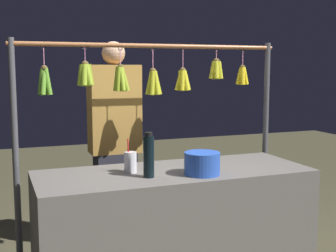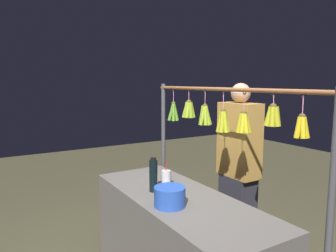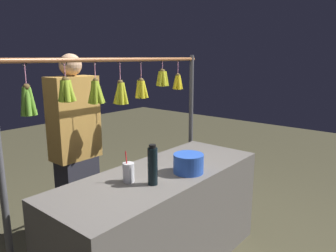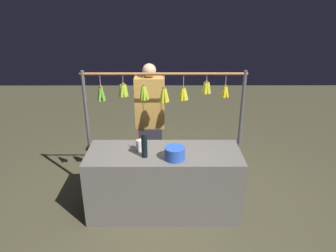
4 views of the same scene
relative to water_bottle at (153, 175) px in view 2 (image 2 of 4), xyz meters
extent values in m
cube|color=#66605B|center=(-0.22, -0.11, -0.54)|extent=(1.83, 0.69, 0.81)
cylinder|color=#4C4C51|center=(-1.20, -0.54, -0.10)|extent=(0.04, 0.04, 1.69)
cylinder|color=#4C4C51|center=(0.76, -0.54, -0.10)|extent=(0.04, 0.04, 1.69)
cylinder|color=#9E6038|center=(-0.22, -0.54, 0.70)|extent=(2.02, 0.03, 0.03)
torus|color=black|center=(-0.97, -0.54, 0.68)|extent=(0.04, 0.01, 0.04)
cylinder|color=pink|center=(-0.97, -0.54, 0.61)|extent=(0.01, 0.01, 0.14)
sphere|color=brown|center=(-0.97, -0.54, 0.54)|extent=(0.04, 0.04, 0.04)
cylinder|color=yellow|center=(-0.95, -0.55, 0.48)|extent=(0.07, 0.04, 0.14)
cylinder|color=yellow|center=(-0.96, -0.52, 0.48)|extent=(0.04, 0.05, 0.14)
cylinder|color=yellow|center=(-0.99, -0.53, 0.48)|extent=(0.06, 0.05, 0.14)
cylinder|color=yellow|center=(-0.99, -0.56, 0.48)|extent=(0.05, 0.05, 0.14)
cylinder|color=yellow|center=(-0.96, -0.56, 0.48)|extent=(0.05, 0.06, 0.14)
torus|color=black|center=(-0.74, -0.54, 0.68)|extent=(0.04, 0.01, 0.04)
cylinder|color=pink|center=(-0.74, -0.54, 0.64)|extent=(0.01, 0.01, 0.09)
sphere|color=brown|center=(-0.74, -0.54, 0.59)|extent=(0.05, 0.05, 0.05)
cylinder|color=gold|center=(-0.71, -0.54, 0.52)|extent=(0.07, 0.04, 0.14)
cylinder|color=gold|center=(-0.73, -0.52, 0.52)|extent=(0.05, 0.07, 0.14)
cylinder|color=gold|center=(-0.76, -0.52, 0.52)|extent=(0.05, 0.06, 0.14)
cylinder|color=gold|center=(-0.77, -0.54, 0.52)|extent=(0.06, 0.04, 0.14)
cylinder|color=gold|center=(-0.75, -0.57, 0.52)|extent=(0.05, 0.06, 0.14)
cylinder|color=gold|center=(-0.72, -0.57, 0.52)|extent=(0.06, 0.06, 0.14)
torus|color=black|center=(-0.46, -0.54, 0.68)|extent=(0.04, 0.01, 0.04)
cylinder|color=pink|center=(-0.46, -0.54, 0.60)|extent=(0.01, 0.01, 0.16)
sphere|color=brown|center=(-0.46, -0.54, 0.52)|extent=(0.05, 0.05, 0.05)
cylinder|color=gold|center=(-0.43, -0.54, 0.45)|extent=(0.08, 0.04, 0.16)
cylinder|color=gold|center=(-0.44, -0.52, 0.45)|extent=(0.05, 0.06, 0.16)
cylinder|color=gold|center=(-0.47, -0.52, 0.45)|extent=(0.05, 0.07, 0.16)
cylinder|color=gold|center=(-0.48, -0.54, 0.45)|extent=(0.07, 0.04, 0.16)
cylinder|color=gold|center=(-0.47, -0.56, 0.45)|extent=(0.06, 0.07, 0.16)
cylinder|color=gold|center=(-0.44, -0.56, 0.45)|extent=(0.05, 0.05, 0.16)
torus|color=black|center=(-0.22, -0.54, 0.68)|extent=(0.04, 0.01, 0.04)
cylinder|color=pink|center=(-0.22, -0.54, 0.60)|extent=(0.01, 0.01, 0.16)
sphere|color=brown|center=(-0.22, -0.54, 0.52)|extent=(0.05, 0.05, 0.05)
cylinder|color=gold|center=(-0.20, -0.54, 0.43)|extent=(0.07, 0.04, 0.18)
cylinder|color=gold|center=(-0.21, -0.52, 0.43)|extent=(0.05, 0.06, 0.18)
cylinder|color=gold|center=(-0.24, -0.52, 0.43)|extent=(0.05, 0.06, 0.18)
cylinder|color=gold|center=(-0.25, -0.54, 0.43)|extent=(0.07, 0.04, 0.18)
cylinder|color=gold|center=(-0.23, -0.57, 0.43)|extent=(0.05, 0.07, 0.18)
cylinder|color=gold|center=(-0.21, -0.56, 0.43)|extent=(0.06, 0.07, 0.18)
torus|color=black|center=(0.03, -0.54, 0.68)|extent=(0.04, 0.01, 0.04)
cylinder|color=pink|center=(0.03, -0.54, 0.62)|extent=(0.01, 0.01, 0.13)
sphere|color=brown|center=(0.03, -0.54, 0.55)|extent=(0.04, 0.04, 0.04)
cylinder|color=#92AE28|center=(0.06, -0.54, 0.46)|extent=(0.05, 0.03, 0.18)
cylinder|color=#92AE28|center=(0.05, -0.52, 0.46)|extent=(0.05, 0.05, 0.18)
cylinder|color=#92AE28|center=(0.02, -0.51, 0.46)|extent=(0.04, 0.08, 0.18)
cylinder|color=#92AE28|center=(0.00, -0.53, 0.46)|extent=(0.07, 0.05, 0.18)
cylinder|color=#92AE28|center=(0.00, -0.55, 0.46)|extent=(0.07, 0.04, 0.18)
cylinder|color=#92AE28|center=(0.02, -0.57, 0.46)|extent=(0.05, 0.08, 0.18)
cylinder|color=#92AE28|center=(0.05, -0.56, 0.46)|extent=(0.06, 0.06, 0.18)
torus|color=black|center=(0.28, -0.54, 0.68)|extent=(0.04, 0.01, 0.04)
cylinder|color=pink|center=(0.28, -0.54, 0.62)|extent=(0.01, 0.01, 0.11)
sphere|color=brown|center=(0.28, -0.54, 0.57)|extent=(0.05, 0.05, 0.05)
cylinder|color=#8FAD28|center=(0.31, -0.54, 0.49)|extent=(0.06, 0.04, 0.15)
cylinder|color=#8FAD28|center=(0.29, -0.51, 0.49)|extent=(0.05, 0.07, 0.16)
cylinder|color=#8FAD28|center=(0.26, -0.52, 0.49)|extent=(0.06, 0.07, 0.16)
cylinder|color=#8FAD28|center=(0.25, -0.54, 0.49)|extent=(0.06, 0.04, 0.15)
cylinder|color=#8FAD28|center=(0.26, -0.57, 0.49)|extent=(0.06, 0.07, 0.16)
cylinder|color=#8FAD28|center=(0.29, -0.57, 0.49)|extent=(0.05, 0.07, 0.16)
torus|color=black|center=(0.56, -0.54, 0.68)|extent=(0.04, 0.02, 0.04)
cylinder|color=pink|center=(0.56, -0.54, 0.61)|extent=(0.01, 0.01, 0.14)
sphere|color=brown|center=(0.56, -0.54, 0.54)|extent=(0.05, 0.05, 0.05)
cylinder|color=#619E2D|center=(0.58, -0.54, 0.45)|extent=(0.06, 0.04, 0.18)
cylinder|color=#619E2D|center=(0.57, -0.52, 0.45)|extent=(0.05, 0.08, 0.18)
cylinder|color=#619E2D|center=(0.54, -0.53, 0.45)|extent=(0.06, 0.05, 0.18)
cylinder|color=#619E2D|center=(0.54, -0.56, 0.45)|extent=(0.06, 0.06, 0.19)
cylinder|color=#619E2D|center=(0.57, -0.56, 0.45)|extent=(0.05, 0.06, 0.18)
cylinder|color=black|center=(0.00, 0.00, -0.01)|extent=(0.07, 0.07, 0.26)
cylinder|color=black|center=(0.00, 0.00, 0.14)|extent=(0.05, 0.05, 0.02)
cylinder|color=blue|center=(-0.34, 0.05, -0.06)|extent=(0.23, 0.23, 0.14)
cylinder|color=silver|center=(0.07, -0.16, -0.07)|extent=(0.08, 0.08, 0.14)
cylinder|color=red|center=(0.08, -0.16, -0.02)|extent=(0.01, 0.03, 0.22)
cube|color=#2D2D38|center=(-0.02, -0.92, -0.54)|extent=(0.32, 0.22, 0.81)
cube|color=#BF8C3F|center=(-0.02, -0.92, 0.21)|extent=(0.40, 0.22, 0.71)
sphere|color=tan|center=(-0.02, -0.92, 0.66)|extent=(0.18, 0.18, 0.18)
camera|label=1|loc=(0.89, 2.64, 0.55)|focal=48.71mm
camera|label=2|loc=(-2.26, 1.23, 0.77)|focal=34.58mm
camera|label=3|loc=(1.52, 1.40, 0.72)|focal=34.22mm
camera|label=4|loc=(-0.26, 3.20, 1.57)|focal=33.76mm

